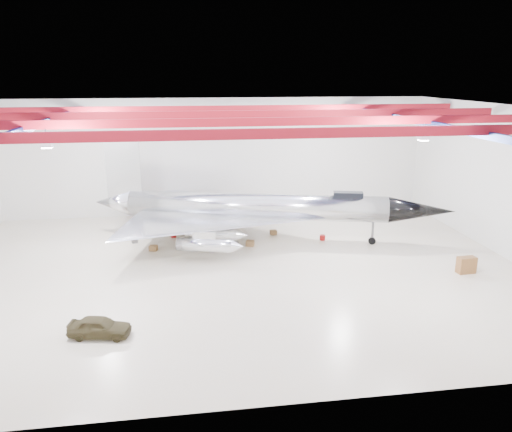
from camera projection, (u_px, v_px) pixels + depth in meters
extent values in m
plane|color=beige|center=(235.00, 269.00, 34.69)|extent=(40.00, 40.00, 0.00)
plane|color=silver|center=(218.00, 157.00, 47.46)|extent=(40.00, 0.00, 40.00)
plane|color=silver|center=(510.00, 183.00, 35.98)|extent=(0.00, 30.00, 30.00)
plane|color=#0A0F38|center=(233.00, 108.00, 31.68)|extent=(40.00, 40.00, 0.00)
cube|color=maroon|center=(253.00, 134.00, 23.28)|extent=(39.50, 0.25, 0.50)
cube|color=maroon|center=(239.00, 122.00, 28.99)|extent=(39.50, 0.25, 0.50)
cube|color=maroon|center=(229.00, 114.00, 34.69)|extent=(39.50, 0.25, 0.50)
cube|color=maroon|center=(222.00, 109.00, 40.40)|extent=(39.50, 0.25, 0.50)
cube|color=#0C1C4C|center=(37.00, 125.00, 30.24)|extent=(0.25, 29.50, 0.40)
cube|color=#0C1C4C|center=(410.00, 120.00, 33.60)|extent=(0.25, 29.50, 0.40)
cube|color=silver|center=(47.00, 145.00, 24.92)|extent=(0.55, 0.55, 0.25)
cube|color=silver|center=(423.00, 137.00, 27.72)|extent=(0.55, 0.55, 0.25)
cube|color=silver|center=(89.00, 122.00, 36.34)|extent=(0.55, 0.55, 0.25)
cube|color=silver|center=(352.00, 119.00, 39.14)|extent=(0.55, 0.55, 0.25)
cylinder|color=silver|center=(256.00, 206.00, 39.96)|extent=(20.51, 7.10, 2.06)
cone|color=black|center=(421.00, 211.00, 38.68)|extent=(5.51, 3.28, 2.06)
cone|color=silver|center=(113.00, 202.00, 41.15)|extent=(3.51, 2.77, 2.06)
cube|color=silver|center=(123.00, 171.00, 40.31)|extent=(2.83, 0.83, 4.64)
cube|color=black|center=(348.00, 195.00, 38.95)|extent=(2.40, 1.36, 0.52)
cylinder|color=silver|center=(205.00, 245.00, 35.24)|extent=(4.03, 1.87, 0.93)
cylinder|color=silver|center=(211.00, 234.00, 37.71)|extent=(4.03, 1.87, 0.93)
cylinder|color=silver|center=(225.00, 212.00, 43.63)|extent=(4.03, 1.87, 0.93)
cylinder|color=silver|center=(229.00, 205.00, 46.10)|extent=(4.03, 1.87, 0.93)
cylinder|color=#59595B|center=(372.00, 233.00, 39.58)|extent=(0.19, 0.19, 1.86)
cylinder|color=black|center=(372.00, 241.00, 39.75)|extent=(0.62, 0.36, 0.58)
cylinder|color=#59595B|center=(200.00, 238.00, 38.44)|extent=(0.19, 0.19, 1.86)
cylinder|color=black|center=(200.00, 246.00, 38.62)|extent=(0.62, 0.36, 0.58)
cylinder|color=#59595B|center=(212.00, 219.00, 43.38)|extent=(0.19, 0.19, 1.86)
cylinder|color=black|center=(212.00, 226.00, 43.56)|extent=(0.62, 0.36, 0.58)
imported|color=#3D351E|center=(100.00, 327.00, 25.70)|extent=(3.39, 1.84, 1.09)
cube|color=brown|center=(466.00, 265.00, 33.96)|extent=(1.29, 0.72, 1.14)
cube|color=olive|center=(153.00, 248.00, 38.36)|extent=(0.71, 0.63, 0.41)
cube|color=maroon|center=(173.00, 236.00, 41.50)|extent=(0.47, 0.43, 0.27)
cylinder|color=#59595B|center=(235.00, 244.00, 39.08)|extent=(0.62, 0.62, 0.48)
cube|color=olive|center=(273.00, 232.00, 42.22)|extent=(0.59, 0.50, 0.38)
cube|color=#59595B|center=(135.00, 241.00, 40.10)|extent=(0.52, 0.47, 0.30)
cylinder|color=maroon|center=(322.00, 238.00, 40.81)|extent=(0.50, 0.50, 0.41)
cube|color=olive|center=(250.00, 243.00, 39.41)|extent=(0.75, 0.67, 0.44)
cylinder|color=#59595B|center=(235.00, 224.00, 44.70)|extent=(0.46, 0.46, 0.37)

